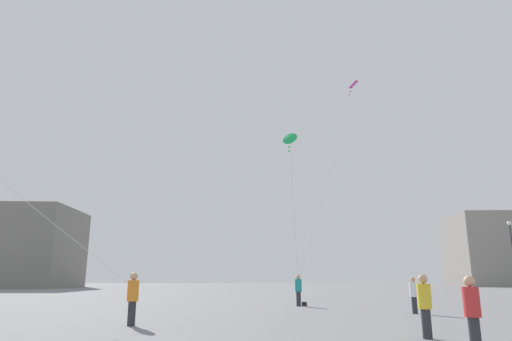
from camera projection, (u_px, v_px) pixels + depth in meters
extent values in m
cylinder|color=#2D2D33|center=(299.00, 299.00, 26.16)|extent=(0.27, 0.27, 0.83)
cylinder|color=teal|center=(298.00, 285.00, 26.35)|extent=(0.40, 0.40, 0.73)
sphere|color=tan|center=(298.00, 277.00, 26.47)|extent=(0.27, 0.27, 0.27)
cylinder|color=#2D2D33|center=(415.00, 305.00, 20.64)|extent=(0.25, 0.25, 0.76)
cylinder|color=white|center=(413.00, 290.00, 20.81)|extent=(0.36, 0.36, 0.66)
sphere|color=tan|center=(413.00, 280.00, 20.91)|extent=(0.25, 0.25, 0.25)
cylinder|color=#2D2D33|center=(475.00, 335.00, 9.85)|extent=(0.25, 0.25, 0.76)
cylinder|color=red|center=(471.00, 302.00, 10.02)|extent=(0.36, 0.36, 0.66)
sphere|color=tan|center=(469.00, 281.00, 10.13)|extent=(0.25, 0.25, 0.25)
cylinder|color=#2D2D33|center=(427.00, 324.00, 12.15)|extent=(0.26, 0.26, 0.78)
cylinder|color=yellow|center=(424.00, 296.00, 12.32)|extent=(0.37, 0.37, 0.68)
sphere|color=tan|center=(423.00, 279.00, 12.43)|extent=(0.26, 0.26, 0.26)
cylinder|color=#2D2D33|center=(132.00, 314.00, 15.41)|extent=(0.27, 0.27, 0.82)
cylinder|color=orange|center=(133.00, 291.00, 15.59)|extent=(0.39, 0.39, 0.72)
sphere|color=tan|center=(134.00, 276.00, 15.71)|extent=(0.27, 0.27, 0.27)
pyramid|color=#D12899|center=(353.00, 84.00, 30.58)|extent=(0.59, 1.01, 0.43)
sphere|color=#D12899|center=(352.00, 88.00, 30.64)|extent=(0.10, 0.10, 0.10)
sphere|color=#D12899|center=(351.00, 91.00, 30.70)|extent=(0.10, 0.10, 0.10)
sphere|color=#D12899|center=(349.00, 95.00, 30.76)|extent=(0.10, 0.10, 0.10)
cylinder|color=silver|center=(328.00, 177.00, 28.48)|extent=(4.27, 0.94, 13.34)
cone|color=green|center=(290.00, 138.00, 24.48)|extent=(0.99, 0.86, 0.78)
sphere|color=green|center=(289.00, 142.00, 24.56)|extent=(0.10, 0.10, 0.10)
sphere|color=green|center=(289.00, 147.00, 24.65)|extent=(0.10, 0.10, 0.10)
sphere|color=green|center=(289.00, 151.00, 24.74)|extent=(0.10, 0.10, 0.10)
cylinder|color=silver|center=(294.00, 213.00, 25.43)|extent=(0.82, 3.86, 7.87)
cube|color=gray|center=(31.00, 248.00, 77.11)|extent=(14.15, 16.96, 13.55)
cube|color=gray|center=(502.00, 250.00, 90.54)|extent=(20.32, 15.41, 14.41)
sphere|color=#EAE5C6|center=(509.00, 223.00, 37.28)|extent=(0.36, 0.36, 0.36)
cube|color=black|center=(304.00, 304.00, 26.20)|extent=(0.29, 0.35, 0.24)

